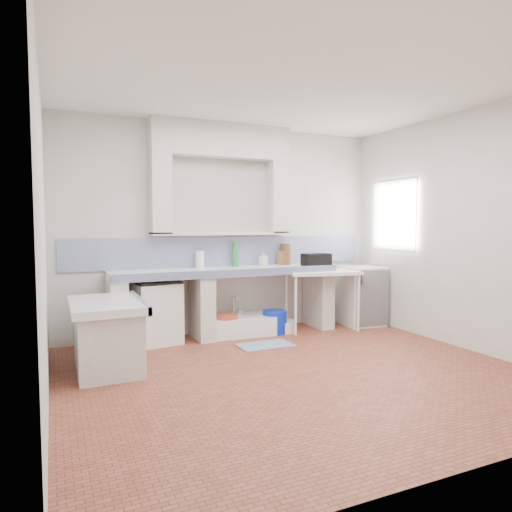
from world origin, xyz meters
name	(u,v)px	position (x,y,z in m)	size (l,w,h in m)	color
floor	(297,373)	(0.00, 0.00, 0.00)	(4.50, 4.50, 0.00)	brown
ceiling	(299,84)	(0.00, 0.00, 2.80)	(4.50, 4.50, 0.00)	silver
wall_back	(226,230)	(0.00, 2.00, 1.40)	(4.50, 4.50, 0.00)	silver
wall_front	(470,237)	(0.00, -2.00, 1.40)	(4.50, 4.50, 0.00)	silver
wall_left	(43,234)	(-2.25, 0.00, 1.40)	(4.50, 4.50, 0.00)	silver
wall_right	(466,230)	(2.25, 0.00, 1.40)	(4.50, 4.50, 0.00)	silver
alcove_mass	(222,140)	(-0.10, 1.88, 2.58)	(1.90, 0.25, 0.45)	silver
window_frame	(405,215)	(2.42, 1.20, 1.60)	(0.35, 0.86, 1.06)	#3D2413
lace_valance	(398,188)	(2.28, 1.20, 1.98)	(0.01, 0.84, 0.24)	white
counter_slab	(227,271)	(-0.10, 1.70, 0.86)	(3.00, 0.60, 0.08)	white
counter_lip	(235,273)	(-0.10, 1.42, 0.86)	(3.00, 0.04, 0.10)	navy
counter_pier_left	(117,314)	(-1.50, 1.70, 0.41)	(0.20, 0.55, 0.82)	silver
counter_pier_mid	(202,307)	(-0.45, 1.70, 0.41)	(0.20, 0.55, 0.82)	silver
counter_pier_right	(318,298)	(1.30, 1.70, 0.41)	(0.20, 0.55, 0.82)	silver
peninsula_top	(107,305)	(-1.70, 0.90, 0.66)	(0.70, 1.10, 0.08)	white
peninsula_base	(107,339)	(-1.70, 0.90, 0.31)	(0.60, 1.00, 0.62)	silver
peninsula_lip	(140,303)	(-1.37, 0.90, 0.66)	(0.04, 1.10, 0.10)	navy
backsplash	(227,251)	(0.00, 1.99, 1.10)	(4.27, 0.03, 0.40)	navy
stove	(156,313)	(-1.03, 1.72, 0.37)	(0.53, 0.51, 0.75)	white
sink	(238,326)	(0.05, 1.69, 0.11)	(0.93, 0.50, 0.22)	white
side_table	(322,300)	(1.23, 1.49, 0.41)	(0.99, 0.55, 0.04)	white
fridge	(361,296)	(1.93, 1.55, 0.43)	(0.55, 0.55, 0.85)	white
bucket_red	(226,326)	(-0.15, 1.63, 0.15)	(0.32, 0.32, 0.30)	#B64429
bucket_orange	(247,325)	(0.16, 1.66, 0.13)	(0.27, 0.27, 0.25)	orange
bucket_blue	(275,322)	(0.53, 1.57, 0.15)	(0.33, 0.33, 0.31)	#0A28BA
basin_white	(282,326)	(0.68, 1.62, 0.07)	(0.38, 0.38, 0.15)	white
water_bottle_a	(227,323)	(-0.04, 1.85, 0.14)	(0.07, 0.07, 0.28)	silver
water_bottle_b	(240,321)	(0.14, 1.85, 0.15)	(0.08, 0.08, 0.31)	silver
black_bag	(316,262)	(1.15, 1.52, 0.95)	(0.38, 0.22, 0.24)	black
green_bottle_a	(236,254)	(0.08, 1.85, 1.07)	(0.08, 0.08, 0.34)	#287639
green_bottle_b	(235,256)	(0.06, 1.85, 1.05)	(0.07, 0.07, 0.30)	#287639
knife_block	(281,258)	(0.78, 1.85, 1.00)	(0.10, 0.08, 0.19)	#98633D
cutting_board	(285,254)	(0.84, 1.85, 1.05)	(0.02, 0.22, 0.30)	#98633D
paper_towel	(200,260)	(-0.42, 1.85, 1.01)	(0.11, 0.11, 0.22)	white
soap_bottle	(263,258)	(0.48, 1.82, 1.00)	(0.09, 0.09, 0.20)	white
rug	(265,345)	(0.15, 1.05, 0.01)	(0.66, 0.38, 0.01)	#2A488A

